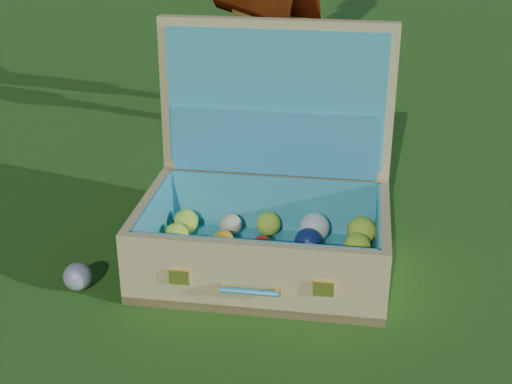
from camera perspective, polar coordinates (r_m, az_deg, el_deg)
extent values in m
plane|color=#215114|center=(1.91, 1.86, -3.15)|extent=(60.00, 60.00, 0.00)
sphere|color=teal|center=(1.69, -14.08, -6.57)|extent=(0.07, 0.07, 0.07)
cube|color=tan|center=(1.72, 0.57, -5.99)|extent=(0.68, 0.57, 0.02)
cube|color=tan|center=(1.53, -0.38, -6.98)|extent=(0.55, 0.23, 0.17)
cube|color=tan|center=(1.85, 1.38, -1.09)|extent=(0.55, 0.23, 0.17)
cube|color=tan|center=(1.74, -8.56, -3.06)|extent=(0.15, 0.33, 0.17)
cube|color=tan|center=(1.68, 10.11, -4.38)|extent=(0.15, 0.33, 0.17)
cube|color=teal|center=(1.72, 0.58, -5.60)|extent=(0.63, 0.52, 0.01)
cube|color=teal|center=(1.54, -0.30, -6.38)|extent=(0.50, 0.20, 0.15)
cube|color=teal|center=(1.83, 1.33, -0.97)|extent=(0.50, 0.20, 0.15)
cube|color=teal|center=(1.73, -8.15, -2.78)|extent=(0.13, 0.32, 0.15)
cube|color=teal|center=(1.67, 9.67, -4.03)|extent=(0.13, 0.32, 0.15)
cube|color=tan|center=(1.77, 1.60, 7.52)|extent=(0.56, 0.25, 0.39)
cube|color=teal|center=(1.76, 1.52, 7.35)|extent=(0.51, 0.21, 0.34)
cube|color=teal|center=(1.78, 1.44, 3.93)|extent=(0.49, 0.21, 0.16)
cube|color=#F2C659|center=(1.55, -6.17, -6.77)|extent=(0.04, 0.02, 0.03)
cube|color=#F2C659|center=(1.50, 5.41, -7.70)|extent=(0.04, 0.02, 0.03)
cylinder|color=teal|center=(1.51, -0.55, -8.00)|extent=(0.12, 0.06, 0.01)
cube|color=#F2C659|center=(1.53, -2.66, -7.66)|extent=(0.02, 0.02, 0.01)
cube|color=#F2C659|center=(1.51, 1.69, -8.01)|extent=(0.02, 0.02, 0.01)
sphere|color=beige|center=(1.62, -7.57, -6.09)|extent=(0.08, 0.08, 0.08)
sphere|color=orange|center=(1.61, -4.07, -6.68)|extent=(0.05, 0.05, 0.05)
sphere|color=gold|center=(1.60, -0.45, -6.69)|extent=(0.06, 0.06, 0.06)
sphere|color=#101C52|center=(1.58, 4.25, -7.25)|extent=(0.06, 0.06, 0.06)
sphere|color=silver|center=(1.57, 7.80, -7.55)|extent=(0.06, 0.06, 0.06)
sphere|color=#AE1A0D|center=(1.71, -7.08, -5.06)|extent=(0.04, 0.04, 0.04)
sphere|color=gold|center=(1.67, -3.36, -4.81)|extent=(0.08, 0.08, 0.08)
sphere|color=orange|center=(1.67, 0.58, -5.39)|extent=(0.05, 0.05, 0.05)
sphere|color=silver|center=(1.65, 4.28, -5.42)|extent=(0.08, 0.08, 0.08)
sphere|color=#B9DD36|center=(1.65, 8.01, -5.78)|extent=(0.07, 0.07, 0.07)
sphere|color=#B9DD36|center=(1.78, -6.39, -3.43)|extent=(0.06, 0.06, 0.06)
sphere|color=orange|center=(1.74, -2.66, -3.96)|extent=(0.06, 0.06, 0.06)
sphere|color=#AE1A0D|center=(1.74, 0.50, -4.21)|extent=(0.05, 0.05, 0.05)
sphere|color=#101C52|center=(1.73, 4.18, -3.97)|extent=(0.07, 0.07, 0.07)
sphere|color=#B9DD36|center=(1.73, 8.11, -4.30)|extent=(0.07, 0.07, 0.07)
sphere|color=#B9DD36|center=(1.84, -5.62, -2.35)|extent=(0.06, 0.06, 0.06)
sphere|color=beige|center=(1.82, -2.06, -2.61)|extent=(0.06, 0.06, 0.06)
sphere|color=#B9DD36|center=(1.82, 1.00, -2.55)|extent=(0.06, 0.06, 0.06)
sphere|color=silver|center=(1.79, 4.70, -2.83)|extent=(0.08, 0.08, 0.08)
sphere|color=#B9DD36|center=(1.79, 8.44, -3.08)|extent=(0.07, 0.07, 0.07)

